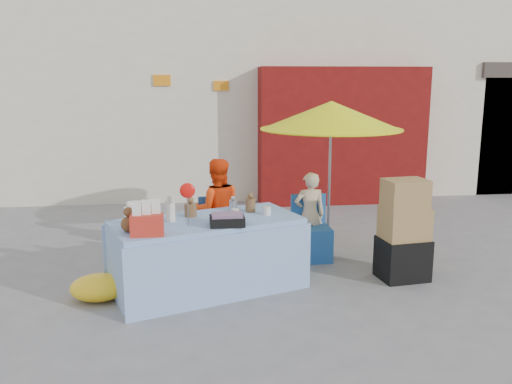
{
  "coord_description": "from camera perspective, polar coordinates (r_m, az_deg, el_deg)",
  "views": [
    {
      "loc": [
        -0.67,
        -5.93,
        2.38
      ],
      "look_at": [
        0.1,
        0.6,
        1.0
      ],
      "focal_mm": 38.0,
      "sensor_mm": 36.0,
      "label": 1
    }
  ],
  "objects": [
    {
      "name": "box_stack",
      "position": [
        6.72,
        15.29,
        -4.24
      ],
      "size": [
        0.61,
        0.52,
        1.23
      ],
      "rotation": [
        0.0,
        0.0,
        0.13
      ],
      "color": "black",
      "rests_on": "ground"
    },
    {
      "name": "tarp_bundle",
      "position": [
        6.26,
        -16.18,
        -9.61
      ],
      "size": [
        0.74,
        0.65,
        0.28
      ],
      "primitive_type": "ellipsoid",
      "rotation": [
        0.0,
        0.0,
        0.26
      ],
      "color": "yellow",
      "rests_on": "ground"
    },
    {
      "name": "chair_right",
      "position": [
        7.31,
        5.83,
        -5.1
      ],
      "size": [
        0.49,
        0.48,
        0.85
      ],
      "rotation": [
        0.0,
        0.0,
        0.02
      ],
      "color": "#22559C",
      "rests_on": "ground"
    },
    {
      "name": "umbrella",
      "position": [
        7.36,
        7.92,
        7.93
      ],
      "size": [
        1.9,
        1.9,
        2.09
      ],
      "color": "gray",
      "rests_on": "ground"
    },
    {
      "name": "vendor_beige",
      "position": [
        7.35,
        5.66,
        -2.38
      ],
      "size": [
        0.43,
        0.29,
        1.16
      ],
      "primitive_type": "imported",
      "rotation": [
        0.0,
        0.0,
        3.16
      ],
      "color": "#CEB691",
      "rests_on": "ground"
    },
    {
      "name": "backdrop",
      "position": [
        13.52,
        -1.78,
        14.9
      ],
      "size": [
        14.0,
        8.0,
        7.8
      ],
      "color": "silver",
      "rests_on": "ground"
    },
    {
      "name": "chair_left",
      "position": [
        7.15,
        -4.03,
        -5.46
      ],
      "size": [
        0.49,
        0.48,
        0.85
      ],
      "rotation": [
        0.0,
        0.0,
        0.02
      ],
      "color": "#22559C",
      "rests_on": "ground"
    },
    {
      "name": "ground",
      "position": [
        6.43,
        -0.3,
        -9.88
      ],
      "size": [
        80.0,
        80.0,
        0.0
      ],
      "primitive_type": "plane",
      "color": "slate",
      "rests_on": "ground"
    },
    {
      "name": "vendor_orange",
      "position": [
        7.17,
        -4.13,
        -1.88
      ],
      "size": [
        0.68,
        0.53,
        1.37
      ],
      "primitive_type": "imported",
      "rotation": [
        0.0,
        0.0,
        3.16
      ],
      "color": "#FF3E0D",
      "rests_on": "ground"
    },
    {
      "name": "market_table",
      "position": [
        6.24,
        -5.22,
        -6.49
      ],
      "size": [
        2.36,
        1.67,
        1.3
      ],
      "rotation": [
        0.0,
        0.0,
        0.35
      ],
      "color": "#88AFDA",
      "rests_on": "ground"
    }
  ]
}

